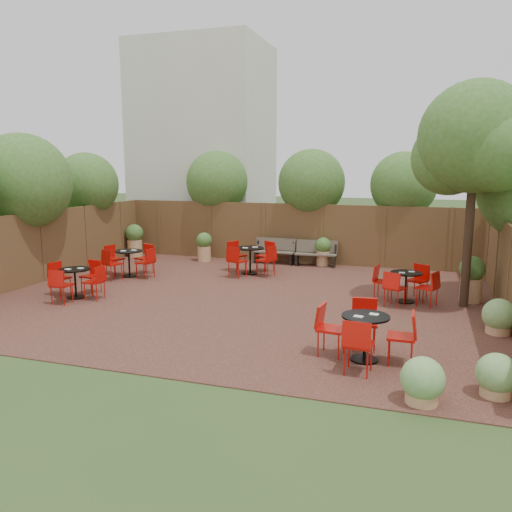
% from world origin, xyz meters
% --- Properties ---
extents(ground, '(80.00, 80.00, 0.00)m').
position_xyz_m(ground, '(0.00, 0.00, 0.00)').
color(ground, '#354F23').
rests_on(ground, ground).
extents(courtyard_paving, '(12.00, 10.00, 0.02)m').
position_xyz_m(courtyard_paving, '(0.00, 0.00, 0.01)').
color(courtyard_paving, '#3B1F18').
rests_on(courtyard_paving, ground).
extents(fence_back, '(12.00, 0.08, 2.00)m').
position_xyz_m(fence_back, '(0.00, 5.00, 1.00)').
color(fence_back, brown).
rests_on(fence_back, ground).
extents(fence_left, '(0.08, 10.00, 2.00)m').
position_xyz_m(fence_left, '(-6.00, 0.00, 1.00)').
color(fence_left, brown).
rests_on(fence_left, ground).
extents(fence_right, '(0.08, 10.00, 2.00)m').
position_xyz_m(fence_right, '(6.00, 0.00, 1.00)').
color(fence_right, brown).
rests_on(fence_right, ground).
extents(neighbour_building, '(5.00, 4.00, 8.00)m').
position_xyz_m(neighbour_building, '(-4.50, 8.00, 4.00)').
color(neighbour_building, beige).
rests_on(neighbour_building, ground).
extents(overhang_foliage, '(15.82, 10.62, 2.70)m').
position_xyz_m(overhang_foliage, '(-1.92, 2.21, 2.72)').
color(overhang_foliage, '#38611F').
rests_on(overhang_foliage, ground).
extents(courtyard_tree, '(2.68, 2.58, 5.12)m').
position_xyz_m(courtyard_tree, '(5.17, 0.85, 3.73)').
color(courtyard_tree, black).
rests_on(courtyard_tree, courtyard_paving).
extents(park_bench_left, '(1.37, 0.45, 0.84)m').
position_xyz_m(park_bench_left, '(-0.50, 4.62, 0.45)').
color(park_bench_left, brown).
rests_on(park_bench_left, courtyard_paving).
extents(park_bench_right, '(1.38, 0.55, 0.83)m').
position_xyz_m(park_bench_right, '(0.91, 4.62, 0.45)').
color(park_bench_right, brown).
rests_on(park_bench_right, courtyard_paving).
extents(bistro_tables, '(9.47, 7.68, 0.93)m').
position_xyz_m(bistro_tables, '(-0.28, 0.10, 0.47)').
color(bistro_tables, black).
rests_on(bistro_tables, courtyard_paving).
extents(planters, '(11.63, 3.90, 1.16)m').
position_xyz_m(planters, '(-0.71, 3.50, 0.60)').
color(planters, tan).
rests_on(planters, courtyard_paving).
extents(low_shrubs, '(2.03, 4.25, 0.70)m').
position_xyz_m(low_shrubs, '(5.12, -3.10, 0.34)').
color(low_shrubs, tan).
rests_on(low_shrubs, courtyard_paving).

